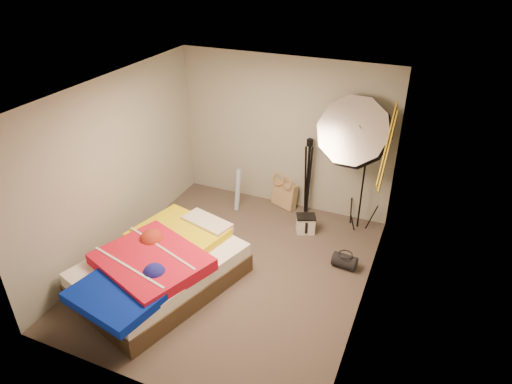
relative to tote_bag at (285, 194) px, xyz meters
The scene contains 15 objects.
floor 1.91m from the tote_bag, 92.15° to the right, with size 4.00×4.00×0.00m, color #50443B.
ceiling 2.97m from the tote_bag, 92.15° to the right, with size 4.00×4.00×0.00m, color silver.
wall_back 1.04m from the tote_bag, 125.52° to the left, with size 3.50×3.50×0.00m, color gray.
wall_front 4.03m from the tote_bag, 91.05° to the right, with size 3.50×3.50×0.00m, color gray.
wall_left 2.83m from the tote_bag, 133.79° to the right, with size 4.00×4.00×0.00m, color gray.
wall_right 2.74m from the tote_bag, 48.54° to the right, with size 4.00×4.00×0.00m, color gray.
tote_bag is the anchor object (origin of this frame).
wrapping_roll 0.80m from the tote_bag, 150.65° to the right, with size 0.08×0.08×0.71m, color #5584B6.
camera_case 0.84m from the tote_bag, 47.23° to the right, with size 0.27×0.19×0.27m, color silver.
duffel_bag 1.81m from the tote_bag, 42.71° to the right, with size 0.20×0.20×0.33m, color black.
wall_stripe_upper 2.73m from the tote_bag, 38.09° to the right, with size 0.02×1.10×0.10m, color gold.
wall_stripe_lower 2.49m from the tote_bag, 32.34° to the right, with size 0.02×1.10×0.10m, color gold.
bed 2.66m from the tote_bag, 107.11° to the right, with size 1.95×2.45×0.59m.
photo_umbrella 1.78m from the tote_bag, 13.57° to the right, with size 1.32×1.01×2.23m.
camera_tripod 0.66m from the tote_bag, ahead, with size 0.09×0.09×1.31m.
Camera 1 is at (2.23, -4.41, 4.03)m, focal length 32.00 mm.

